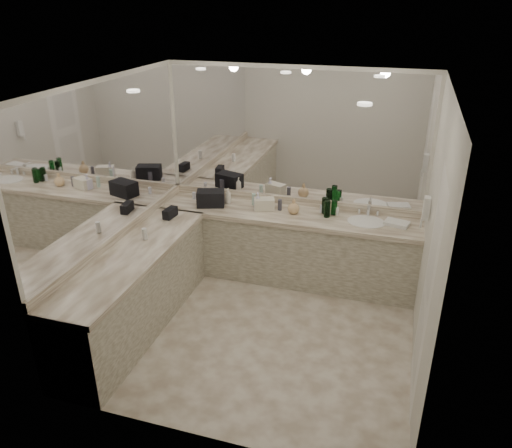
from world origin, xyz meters
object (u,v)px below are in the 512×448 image
(soap_bottle_b, at_px, (258,201))
(cream_cosmetic_case, at_px, (264,204))
(sink, at_px, (366,222))
(wall_phone, at_px, (426,208))
(soap_bottle_a, at_px, (228,196))
(soap_bottle_c, at_px, (294,206))
(black_toiletry_bag, at_px, (211,198))
(hand_towel, at_px, (397,223))

(soap_bottle_b, bearing_deg, cream_cosmetic_case, 3.17)
(sink, xyz_separation_m, wall_phone, (0.61, -0.50, 0.46))
(soap_bottle_a, height_order, soap_bottle_c, soap_bottle_a)
(black_toiletry_bag, height_order, hand_towel, black_toiletry_bag)
(wall_phone, height_order, hand_towel, wall_phone)
(wall_phone, relative_size, soap_bottle_b, 1.12)
(cream_cosmetic_case, xyz_separation_m, soap_bottle_a, (-0.50, 0.07, 0.03))
(wall_phone, distance_m, cream_cosmetic_case, 1.96)
(soap_bottle_a, relative_size, soap_bottle_b, 0.94)
(soap_bottle_c, bearing_deg, hand_towel, 0.79)
(cream_cosmetic_case, bearing_deg, hand_towel, -19.41)
(black_toiletry_bag, bearing_deg, sink, 1.74)
(black_toiletry_bag, height_order, soap_bottle_a, soap_bottle_a)
(sink, relative_size, soap_bottle_c, 2.36)
(black_toiletry_bag, relative_size, cream_cosmetic_case, 1.39)
(sink, relative_size, soap_bottle_b, 2.06)
(black_toiletry_bag, distance_m, soap_bottle_a, 0.23)
(sink, height_order, wall_phone, wall_phone)
(wall_phone, distance_m, black_toiletry_bag, 2.59)
(black_toiletry_bag, xyz_separation_m, hand_towel, (2.27, 0.08, -0.07))
(sink, bearing_deg, soap_bottle_b, 179.68)
(black_toiletry_bag, distance_m, hand_towel, 2.27)
(soap_bottle_b, bearing_deg, soap_bottle_a, 169.81)
(wall_phone, height_order, cream_cosmetic_case, wall_phone)
(cream_cosmetic_case, relative_size, soap_bottle_b, 1.15)
(soap_bottle_a, bearing_deg, wall_phone, -13.92)
(black_toiletry_bag, bearing_deg, hand_towel, 1.97)
(cream_cosmetic_case, height_order, soap_bottle_b, soap_bottle_b)
(wall_phone, distance_m, hand_towel, 0.72)
(black_toiletry_bag, bearing_deg, cream_cosmetic_case, 5.92)
(black_toiletry_bag, xyz_separation_m, cream_cosmetic_case, (0.68, 0.07, -0.03))
(wall_phone, bearing_deg, hand_towel, 116.86)
(black_toiletry_bag, relative_size, soap_bottle_b, 1.59)
(hand_towel, distance_m, soap_bottle_c, 1.22)
(soap_bottle_a, bearing_deg, soap_bottle_b, -10.19)
(sink, relative_size, wall_phone, 1.83)
(black_toiletry_bag, relative_size, hand_towel, 1.27)
(cream_cosmetic_case, distance_m, soap_bottle_c, 0.37)
(soap_bottle_a, bearing_deg, cream_cosmetic_case, -8.07)
(soap_bottle_b, bearing_deg, wall_phone, -14.71)
(hand_towel, bearing_deg, sink, -176.71)
(hand_towel, bearing_deg, soap_bottle_a, 178.28)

